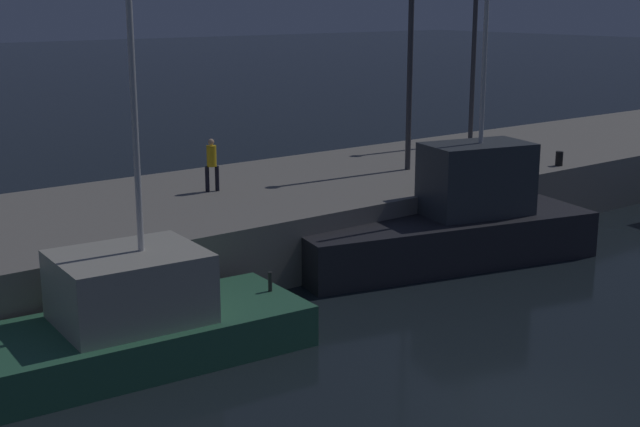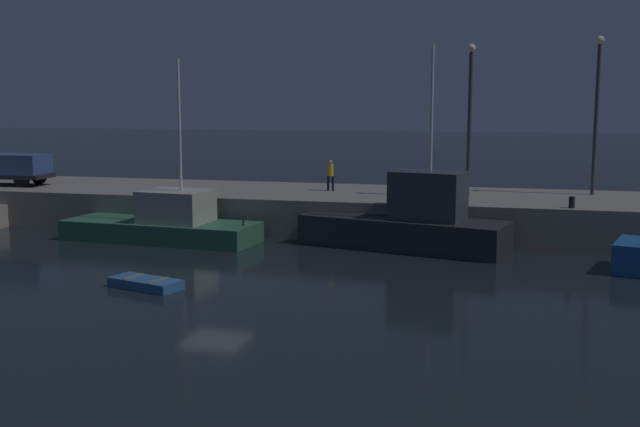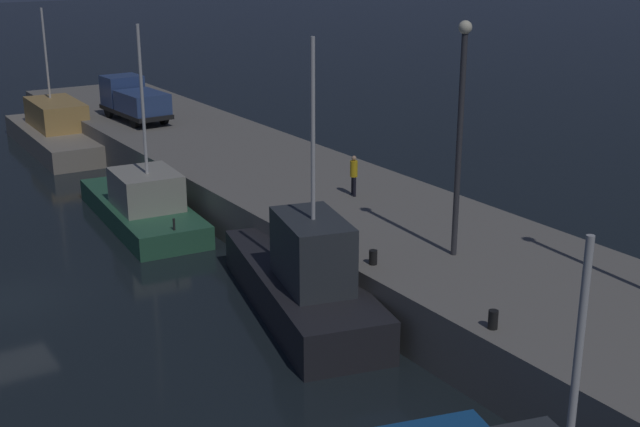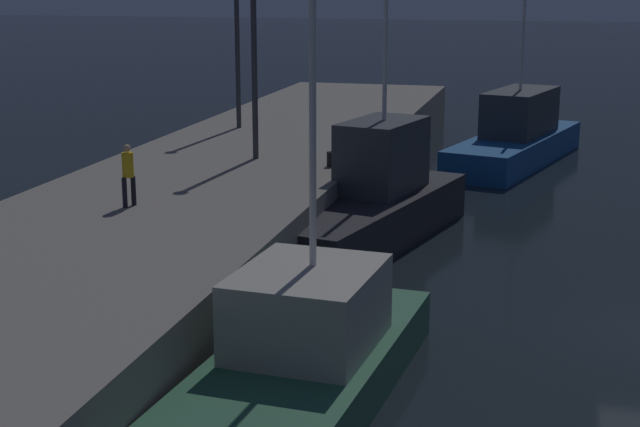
# 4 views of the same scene
# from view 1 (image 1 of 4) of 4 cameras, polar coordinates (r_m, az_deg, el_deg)

# --- Properties ---
(ground_plane) EXTENTS (320.00, 320.00, 0.00)m
(ground_plane) POSITION_cam_1_polar(r_m,az_deg,el_deg) (18.70, 12.92, -12.44)
(ground_plane) COLOR black
(pier_quay) EXTENTS (65.82, 8.64, 2.00)m
(pier_quay) POSITION_cam_1_polar(r_m,az_deg,el_deg) (28.25, -8.66, -1.06)
(pier_quay) COLOR gray
(pier_quay) RESTS_ON ground
(fishing_boat_white) EXTENTS (10.16, 3.98, 9.01)m
(fishing_boat_white) POSITION_cam_1_polar(r_m,az_deg,el_deg) (20.55, -13.73, -7.30)
(fishing_boat_white) COLOR #2D6647
(fishing_boat_white) RESTS_ON ground
(fishing_boat_orange) EXTENTS (10.32, 5.29, 9.53)m
(fishing_boat_orange) POSITION_cam_1_polar(r_m,az_deg,el_deg) (28.09, 8.42, -0.69)
(fishing_boat_orange) COLOR #232328
(fishing_boat_orange) RESTS_ON ground
(lamp_post_west) EXTENTS (0.44, 0.44, 7.88)m
(lamp_post_west) POSITION_cam_1_polar(r_m,az_deg,el_deg) (32.19, 5.87, 10.94)
(lamp_post_west) COLOR #38383D
(lamp_post_west) RESTS_ON pier_quay
(lamp_post_east) EXTENTS (0.44, 0.44, 8.39)m
(lamp_post_east) POSITION_cam_1_polar(r_m,az_deg,el_deg) (38.79, 9.97, 11.66)
(lamp_post_east) COLOR #38383D
(lamp_post_east) RESTS_ON pier_quay
(dockworker) EXTENTS (0.44, 0.41, 1.73)m
(dockworker) POSITION_cam_1_polar(r_m,az_deg,el_deg) (28.88, -7.02, 3.36)
(dockworker) COLOR black
(dockworker) RESTS_ON pier_quay
(bollard_west) EXTENTS (0.28, 0.28, 0.54)m
(bollard_west) POSITION_cam_1_polar(r_m,az_deg,el_deg) (34.44, 15.21, 3.44)
(bollard_west) COLOR black
(bollard_west) RESTS_ON pier_quay
(bollard_central) EXTENTS (0.28, 0.28, 0.49)m
(bollard_central) POSITION_cam_1_polar(r_m,az_deg,el_deg) (30.17, 8.42, 2.33)
(bollard_central) COLOR black
(bollard_central) RESTS_ON pier_quay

